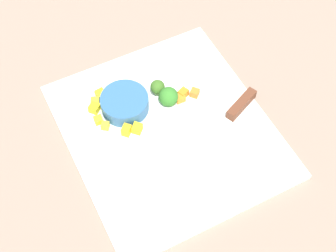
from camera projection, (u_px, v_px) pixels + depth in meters
ground_plane at (168, 132)px, 0.96m from camera, size 4.00×4.00×0.00m
cutting_board at (168, 130)px, 0.96m from camera, size 0.42×0.38×0.01m
prep_bowl at (125, 103)px, 0.97m from camera, size 0.10×0.10×0.03m
chef_knife at (222, 126)px, 0.95m from camera, size 0.16×0.33×0.02m
carrot_dice_0 at (180, 98)px, 0.98m from camera, size 0.02×0.02×0.01m
carrot_dice_1 at (195, 93)px, 0.99m from camera, size 0.02×0.02×0.02m
carrot_dice_2 at (183, 93)px, 0.99m from camera, size 0.02×0.02×0.02m
pepper_dice_0 at (98, 120)px, 0.96m from camera, size 0.02×0.02×0.01m
pepper_dice_1 at (95, 103)px, 0.98m from camera, size 0.03×0.02×0.02m
pepper_dice_2 at (105, 126)px, 0.95m from camera, size 0.02×0.02×0.01m
pepper_dice_3 at (126, 130)px, 0.94m from camera, size 0.02×0.02×0.02m
pepper_dice_4 at (101, 94)px, 0.99m from camera, size 0.02×0.02×0.02m
pepper_dice_5 at (137, 128)px, 0.94m from camera, size 0.03×0.03×0.02m
pepper_dice_6 at (94, 108)px, 0.97m from camera, size 0.03×0.03×0.02m
broccoli_floret_0 at (168, 97)px, 0.97m from camera, size 0.04×0.04×0.04m
broccoli_floret_1 at (158, 87)px, 0.98m from camera, size 0.03×0.03×0.04m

